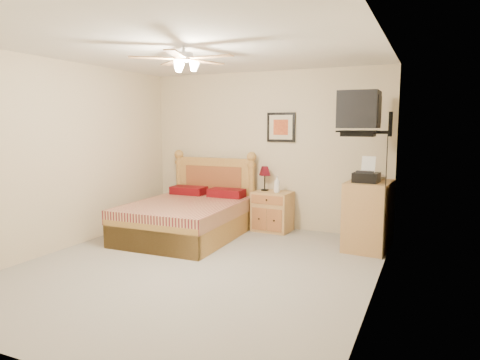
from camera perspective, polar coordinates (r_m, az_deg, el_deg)
The scene contains 17 objects.
floor at distance 5.16m, azimuth -5.89°, elevation -11.47°, with size 4.50×4.50×0.00m, color gray.
ceiling at distance 4.95m, azimuth -6.29°, elevation 17.07°, with size 4.00×4.50×0.04m, color white.
wall_back at distance 6.93m, azimuth 3.40°, elevation 3.98°, with size 4.00×0.04×2.50m, color beige.
wall_front at distance 3.18m, azimuth -27.04°, elevation -0.96°, with size 4.00×0.04×2.50m, color beige.
wall_left at distance 6.15m, azimuth -22.38°, elevation 2.99°, with size 0.04×4.50×2.50m, color beige.
wall_right at distance 4.25m, azimuth 17.85°, elevation 1.43°, with size 0.04×4.50×2.50m, color beige.
bed at distance 6.35m, azimuth -7.29°, elevation -2.13°, with size 1.45×1.91×1.23m, color #A27033, non-canonical shape.
nightstand at distance 6.75m, azimuth 4.35°, elevation -4.17°, with size 0.57×0.43×0.62m, color #AC803E.
table_lamp at distance 6.78m, azimuth 3.31°, elevation 0.21°, with size 0.21×0.21×0.38m, color #510914, non-canonical shape.
lotion_bottle at distance 6.60m, azimuth 4.96°, elevation -0.57°, with size 0.10×0.10×0.26m, color white.
framed_picture at distance 6.80m, azimuth 5.50°, elevation 7.02°, with size 0.46×0.04×0.46m, color black.
dresser at distance 6.00m, azimuth 16.77°, elevation -4.51°, with size 0.54×0.78×0.92m, color #A77A43.
fax_machine at distance 5.79m, azimuth 16.53°, elevation 1.35°, with size 0.32×0.33×0.33m, color black, non-canonical shape.
magazine_lower at distance 6.23m, azimuth 16.86°, elevation 0.32°, with size 0.20×0.27×0.03m, color #A9A188.
magazine_upper at distance 6.22m, azimuth 16.82°, elevation 0.53°, with size 0.20×0.28×0.02m, color gray.
wall_tv at distance 5.59m, azimuth 17.12°, elevation 8.57°, with size 0.56×0.46×0.58m, color black, non-canonical shape.
ceiling_fan at distance 4.76m, azimuth -7.54°, elevation 15.74°, with size 1.14×1.14×0.28m, color silver, non-canonical shape.
Camera 1 is at (2.47, -4.21, 1.67)m, focal length 32.00 mm.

